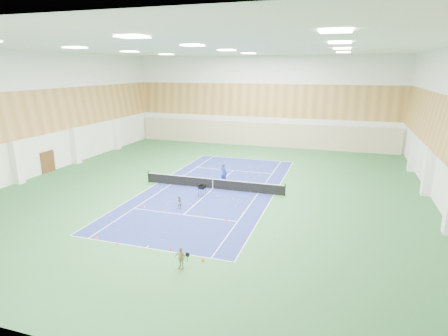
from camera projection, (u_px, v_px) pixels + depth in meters
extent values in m
plane|color=#2A6232|center=(213.00, 189.00, 33.22)|extent=(40.00, 40.00, 0.00)
cube|color=navy|center=(213.00, 189.00, 33.22)|extent=(10.97, 23.77, 0.01)
cube|color=#C6B793|center=(261.00, 135.00, 50.96)|extent=(35.40, 0.16, 3.20)
cube|color=#593319|center=(48.00, 162.00, 38.26)|extent=(0.08, 1.80, 2.20)
imported|color=#212F98|center=(224.00, 173.00, 34.79)|extent=(0.82, 0.70, 1.89)
imported|color=gray|center=(180.00, 202.00, 28.38)|extent=(0.62, 0.57, 1.04)
imported|color=#9E895A|center=(181.00, 258.00, 19.92)|extent=(0.74, 0.41, 1.20)
cone|color=orange|center=(144.00, 206.00, 28.76)|extent=(0.22, 0.22, 0.24)
cone|color=#D7670B|center=(164.00, 209.00, 28.19)|extent=(0.18, 0.18, 0.20)
cone|color=#E1560B|center=(199.00, 214.00, 27.17)|extent=(0.22, 0.22, 0.24)
cone|color=#EC530C|center=(226.00, 220.00, 26.09)|extent=(0.20, 0.20, 0.22)
cone|color=#F15F0C|center=(97.00, 237.00, 23.46)|extent=(0.19, 0.19, 0.21)
cone|color=orange|center=(117.00, 243.00, 22.69)|extent=(0.18, 0.18, 0.19)
cone|color=#DD520B|center=(171.00, 248.00, 22.04)|extent=(0.19, 0.19, 0.21)
cone|color=#E5550C|center=(203.00, 260.00, 20.70)|extent=(0.21, 0.21, 0.23)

